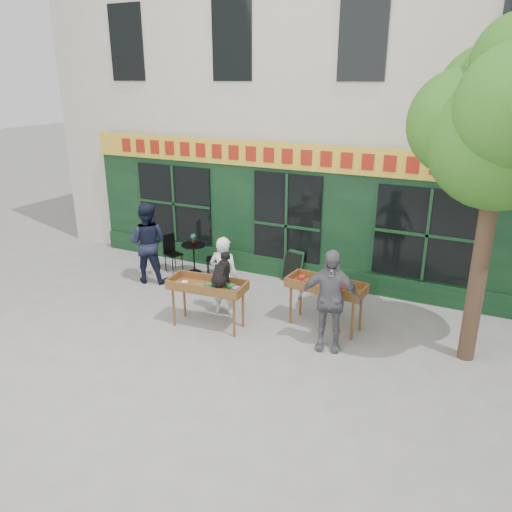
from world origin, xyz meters
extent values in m
plane|color=slate|center=(0.00, 0.00, 0.00)|extent=(80.00, 80.00, 0.00)
cube|color=beige|center=(0.00, 6.00, 5.00)|extent=(14.00, 7.00, 10.00)
cube|color=black|center=(0.00, 2.42, 1.60)|extent=(11.00, 0.16, 3.20)
cube|color=gold|center=(0.00, 2.30, 3.00)|extent=(11.00, 0.06, 0.60)
cube|color=maroon|center=(0.00, 2.26, 3.00)|extent=(9.60, 0.03, 0.34)
cube|color=black|center=(0.00, 2.32, 0.25)|extent=(11.00, 0.10, 0.50)
cube|color=black|center=(0.00, 2.32, 1.35)|extent=(1.70, 0.05, 2.50)
cube|color=black|center=(-3.20, 2.32, 1.55)|extent=(2.20, 0.05, 2.00)
cube|color=black|center=(3.20, 2.32, 1.55)|extent=(2.20, 0.05, 2.00)
cylinder|color=#382619|center=(4.30, 0.30, 1.80)|extent=(0.28, 0.28, 3.60)
sphere|color=#1B5914|center=(4.30, 0.30, 3.80)|extent=(2.20, 2.20, 2.20)
sphere|color=#1B5914|center=(3.70, 0.50, 4.00)|extent=(1.70, 1.70, 1.70)
sphere|color=#1B5914|center=(4.00, 0.90, 4.40)|extent=(1.60, 1.60, 1.60)
cylinder|color=brown|center=(-1.03, -0.96, 0.40)|extent=(0.05, 0.05, 0.80)
cylinder|color=brown|center=(0.26, -0.84, 0.40)|extent=(0.05, 0.05, 0.80)
cylinder|color=brown|center=(-1.07, -0.52, 0.40)|extent=(0.05, 0.05, 0.80)
cylinder|color=brown|center=(0.22, -0.40, 0.40)|extent=(0.05, 0.05, 0.80)
cube|color=brown|center=(-0.40, -0.68, 0.82)|extent=(1.55, 0.71, 0.05)
cube|color=brown|center=(-0.38, -0.97, 0.90)|extent=(1.50, 0.18, 0.18)
cube|color=brown|center=(-0.43, -0.39, 0.90)|extent=(1.50, 0.18, 0.18)
cube|color=brown|center=(-0.40, -0.68, 0.88)|extent=(1.33, 0.52, 0.06)
imported|color=silver|center=(-0.40, -0.03, 0.84)|extent=(0.65, 0.46, 1.68)
cylinder|color=brown|center=(1.01, 0.15, 0.40)|extent=(0.05, 0.05, 0.80)
cylinder|color=brown|center=(2.31, 0.02, 0.40)|extent=(0.05, 0.05, 0.80)
cylinder|color=brown|center=(1.06, 0.59, 0.40)|extent=(0.05, 0.05, 0.80)
cylinder|color=brown|center=(2.35, 0.46, 0.40)|extent=(0.05, 0.05, 0.80)
cube|color=brown|center=(1.68, 0.30, 0.82)|extent=(1.55, 0.73, 0.05)
cube|color=brown|center=(1.65, 0.01, 0.90)|extent=(1.50, 0.19, 0.18)
cube|color=brown|center=(1.71, 0.59, 0.90)|extent=(1.50, 0.19, 0.18)
cube|color=brown|center=(1.68, 0.30, 0.88)|extent=(1.33, 0.53, 0.06)
imported|color=#56565B|center=(1.98, -0.45, 0.95)|extent=(1.19, 0.72, 1.90)
cylinder|color=black|center=(-2.21, 1.63, 0.02)|extent=(0.36, 0.36, 0.03)
cylinder|color=black|center=(-2.21, 1.63, 0.38)|extent=(0.04, 0.04, 0.72)
cylinder|color=black|center=(-2.21, 1.63, 0.75)|extent=(0.60, 0.60, 0.03)
cube|color=black|center=(-2.76, 1.53, 0.45)|extent=(0.45, 0.45, 0.03)
cube|color=black|center=(-2.92, 1.58, 0.70)|extent=(0.14, 0.35, 0.50)
cylinder|color=black|center=(-2.66, 1.34, 0.22)|extent=(0.02, 0.02, 0.44)
cylinder|color=black|center=(-2.57, 1.62, 0.22)|extent=(0.02, 0.02, 0.44)
cylinder|color=black|center=(-2.95, 1.43, 0.22)|extent=(0.02, 0.02, 0.44)
cylinder|color=black|center=(-2.86, 1.72, 0.22)|extent=(0.02, 0.02, 0.44)
cube|color=black|center=(-1.66, 1.68, 0.45)|extent=(0.48, 0.48, 0.03)
cube|color=black|center=(-1.51, 1.75, 0.70)|extent=(0.19, 0.34, 0.50)
cylinder|color=black|center=(-1.86, 1.74, 0.22)|extent=(0.02, 0.02, 0.44)
cylinder|color=black|center=(-1.73, 1.48, 0.22)|extent=(0.02, 0.02, 0.44)
cylinder|color=black|center=(-1.59, 1.88, 0.22)|extent=(0.02, 0.02, 0.44)
cylinder|color=black|center=(-1.46, 1.61, 0.22)|extent=(0.02, 0.02, 0.44)
imported|color=gray|center=(-2.21, 1.63, 0.90)|extent=(0.15, 0.11, 0.28)
imported|color=black|center=(-2.91, 0.73, 0.97)|extent=(1.12, 0.98, 1.95)
cube|color=black|center=(0.22, 2.20, 0.40)|extent=(0.59, 0.30, 0.79)
cube|color=black|center=(0.22, 2.18, 0.40)|extent=(0.48, 0.26, 0.65)
camera|label=1|loc=(4.35, -8.27, 4.67)|focal=35.00mm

